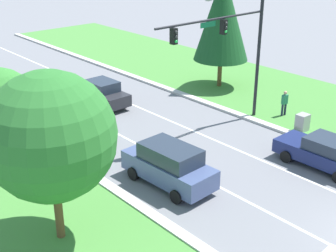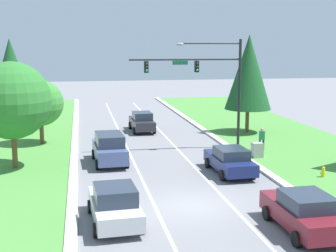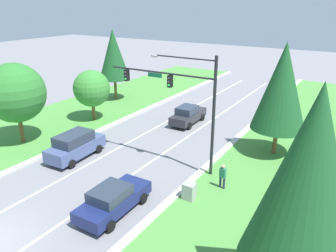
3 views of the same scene
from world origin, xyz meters
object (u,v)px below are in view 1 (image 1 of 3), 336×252
(oak_far_left_tree, at_px, (0,104))
(charcoal_sedan, at_px, (101,93))
(utility_cabinet, at_px, (302,123))
(traffic_signal_mast, at_px, (234,38))
(slate_blue_suv, at_px, (169,165))
(oak_near_left_tree, at_px, (51,137))
(conifer_far_right_tree, at_px, (222,16))
(pedestrian, at_px, (284,102))
(navy_sedan, at_px, (324,152))

(oak_far_left_tree, bearing_deg, charcoal_sedan, 26.17)
(utility_cabinet, bearing_deg, traffic_signal_mast, 126.37)
(slate_blue_suv, xyz_separation_m, oak_far_left_tree, (-4.75, 6.86, 2.21))
(oak_near_left_tree, distance_m, conifer_far_right_tree, 20.26)
(charcoal_sedan, bearing_deg, slate_blue_suv, -109.39)
(utility_cabinet, distance_m, pedestrian, 2.48)
(charcoal_sedan, relative_size, utility_cabinet, 4.30)
(oak_near_left_tree, bearing_deg, slate_blue_suv, 3.48)
(slate_blue_suv, distance_m, oak_near_left_tree, 6.68)
(navy_sedan, height_order, pedestrian, pedestrian)
(conifer_far_right_tree, xyz_separation_m, oak_far_left_tree, (-17.16, -1.57, -2.07))
(pedestrian, relative_size, oak_far_left_tree, 0.34)
(utility_cabinet, bearing_deg, slate_blue_suv, 176.97)
(charcoal_sedan, bearing_deg, pedestrian, -52.63)
(traffic_signal_mast, distance_m, slate_blue_suv, 9.01)
(charcoal_sedan, relative_size, pedestrian, 2.74)
(utility_cabinet, xyz_separation_m, oak_near_left_tree, (-15.67, 0.17, 3.72))
(utility_cabinet, height_order, oak_near_left_tree, oak_near_left_tree)
(utility_cabinet, relative_size, oak_near_left_tree, 0.16)
(charcoal_sedan, relative_size, oak_far_left_tree, 0.93)
(traffic_signal_mast, xyz_separation_m, charcoal_sedan, (-3.81, 8.06, -4.47))
(pedestrian, bearing_deg, navy_sedan, 59.70)
(slate_blue_suv, bearing_deg, utility_cabinet, -5.84)
(traffic_signal_mast, relative_size, conifer_far_right_tree, 0.96)
(utility_cabinet, relative_size, pedestrian, 0.64)
(charcoal_sedan, height_order, oak_near_left_tree, oak_near_left_tree)
(conifer_far_right_tree, bearing_deg, pedestrian, -101.51)
(slate_blue_suv, bearing_deg, navy_sedan, -31.49)
(pedestrian, bearing_deg, charcoal_sedan, -43.83)
(oak_near_left_tree, distance_m, oak_far_left_tree, 7.37)
(slate_blue_suv, distance_m, navy_sedan, 7.83)
(navy_sedan, distance_m, utility_cabinet, 4.41)
(slate_blue_suv, relative_size, oak_near_left_tree, 0.71)
(navy_sedan, distance_m, conifer_far_right_tree, 14.12)
(navy_sedan, relative_size, pedestrian, 2.79)
(pedestrian, bearing_deg, oak_near_left_tree, 14.09)
(slate_blue_suv, height_order, pedestrian, slate_blue_suv)
(charcoal_sedan, relative_size, navy_sedan, 0.98)
(utility_cabinet, bearing_deg, oak_far_left_tree, 153.19)
(charcoal_sedan, bearing_deg, navy_sedan, -78.67)
(traffic_signal_mast, height_order, oak_near_left_tree, traffic_signal_mast)
(slate_blue_suv, xyz_separation_m, navy_sedan, (6.87, -3.76, -0.20))
(navy_sedan, distance_m, pedestrian, 6.80)
(navy_sedan, height_order, utility_cabinet, navy_sedan)
(utility_cabinet, bearing_deg, navy_sedan, -132.70)
(navy_sedan, relative_size, utility_cabinet, 4.38)
(slate_blue_suv, distance_m, pedestrian, 11.15)
(pedestrian, relative_size, conifer_far_right_tree, 0.20)
(slate_blue_suv, xyz_separation_m, charcoal_sedan, (3.55, 10.94, -0.14))
(oak_far_left_tree, bearing_deg, conifer_far_right_tree, 5.23)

